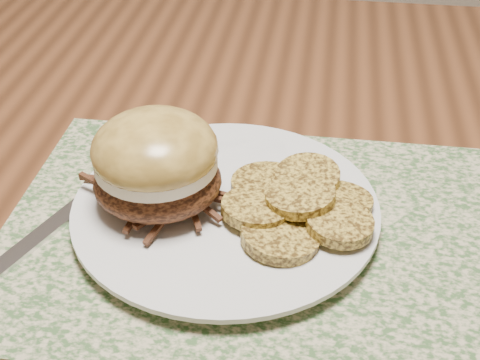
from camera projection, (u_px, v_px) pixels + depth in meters
name	position (u px, v px, depth m)	size (l,w,h in m)	color
dining_table	(440.00, 229.00, 0.72)	(1.50, 0.90, 0.75)	brown
placemat	(255.00, 233.00, 0.59)	(0.45, 0.33, 0.00)	#395B2E
dinner_plate	(226.00, 210.00, 0.60)	(0.26, 0.26, 0.02)	silver
pork_sandwich	(156.00, 163.00, 0.58)	(0.12, 0.12, 0.09)	black
roasted_potatoes	(297.00, 203.00, 0.59)	(0.15, 0.16, 0.03)	gold
fork	(63.00, 218.00, 0.61)	(0.09, 0.20, 0.00)	silver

